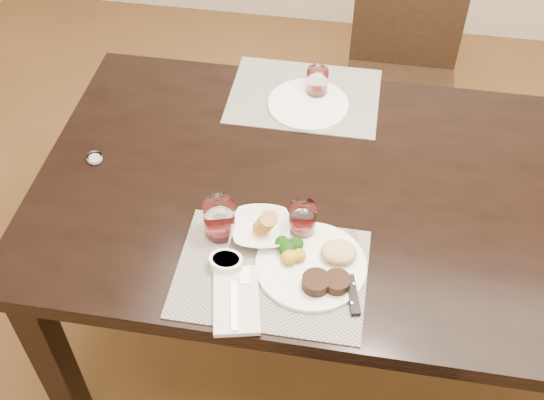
% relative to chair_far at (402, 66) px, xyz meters
% --- Properties ---
extents(ground_plane, '(4.50, 4.50, 0.00)m').
position_rel_chair_far_xyz_m(ground_plane, '(0.00, -0.93, -0.50)').
color(ground_plane, '#4C2F18').
rests_on(ground_plane, ground).
extents(dining_table, '(2.00, 1.00, 0.75)m').
position_rel_chair_far_xyz_m(dining_table, '(0.00, -0.93, 0.16)').
color(dining_table, black).
rests_on(dining_table, ground).
extents(chair_far, '(0.42, 0.42, 0.90)m').
position_rel_chair_far_xyz_m(chair_far, '(0.00, 0.00, 0.00)').
color(chair_far, black).
rests_on(chair_far, ground).
extents(placemat_near, '(0.46, 0.34, 0.00)m').
position_rel_chair_far_xyz_m(placemat_near, '(-0.30, -1.25, 0.25)').
color(placemat_near, gray).
rests_on(placemat_near, dining_table).
extents(placemat_far, '(0.46, 0.34, 0.00)m').
position_rel_chair_far_xyz_m(placemat_far, '(-0.32, -0.56, 0.25)').
color(placemat_far, gray).
rests_on(placemat_far, dining_table).
extents(dinner_plate, '(0.27, 0.27, 0.05)m').
position_rel_chair_far_xyz_m(dinner_plate, '(-0.20, -1.22, 0.27)').
color(dinner_plate, white).
rests_on(dinner_plate, placemat_near).
extents(napkin_fork, '(0.15, 0.21, 0.02)m').
position_rel_chair_far_xyz_m(napkin_fork, '(-0.37, -1.34, 0.26)').
color(napkin_fork, silver).
rests_on(napkin_fork, placemat_near).
extents(steak_knife, '(0.06, 0.26, 0.01)m').
position_rel_chair_far_xyz_m(steak_knife, '(-0.10, -1.26, 0.26)').
color(steak_knife, silver).
rests_on(steak_knife, placemat_near).
extents(cracker_bowl, '(0.17, 0.17, 0.07)m').
position_rel_chair_far_xyz_m(cracker_bowl, '(-0.35, -1.13, 0.27)').
color(cracker_bowl, white).
rests_on(cracker_bowl, placemat_near).
extents(sauce_ramekin, '(0.08, 0.12, 0.07)m').
position_rel_chair_far_xyz_m(sauce_ramekin, '(-0.41, -1.25, 0.27)').
color(sauce_ramekin, white).
rests_on(sauce_ramekin, placemat_near).
extents(wine_glass_near, '(0.07, 0.07, 0.09)m').
position_rel_chair_far_xyz_m(wine_glass_near, '(-0.25, -1.11, 0.29)').
color(wine_glass_near, white).
rests_on(wine_glass_near, placemat_near).
extents(far_plate, '(0.25, 0.25, 0.01)m').
position_rel_chair_far_xyz_m(far_plate, '(-0.30, -0.60, 0.26)').
color(far_plate, white).
rests_on(far_plate, placemat_far).
extents(wine_glass_far, '(0.07, 0.07, 0.09)m').
position_rel_chair_far_xyz_m(wine_glass_far, '(-0.28, -0.54, 0.29)').
color(wine_glass_far, white).
rests_on(wine_glass_far, placemat_far).
extents(wine_glass_side, '(0.08, 0.08, 0.11)m').
position_rel_chair_far_xyz_m(wine_glass_side, '(-0.45, -1.14, 0.30)').
color(wine_glass_side, white).
rests_on(wine_glass_side, dining_table).
extents(salt_cellar, '(0.04, 0.04, 0.02)m').
position_rel_chair_far_xyz_m(salt_cellar, '(-0.86, -0.94, 0.26)').
color(salt_cellar, white).
rests_on(salt_cellar, dining_table).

